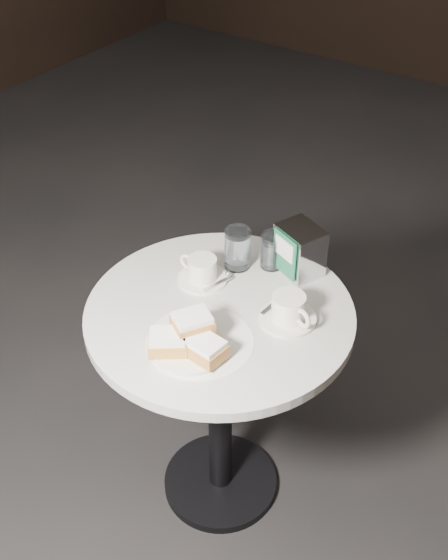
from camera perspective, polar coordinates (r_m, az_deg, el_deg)
ground at (r=2.36m, az=-0.29°, el=-16.24°), size 7.00×7.00×0.00m
cafe_table at (r=1.95m, az=-0.34°, el=-6.86°), size 0.70×0.70×0.74m
sugar_spill at (r=1.72m, az=-1.96°, el=-5.01°), size 0.30×0.30×0.00m
beignet_plate at (r=1.68m, az=-2.90°, el=-5.00°), size 0.23×0.23×0.09m
coffee_cup_left at (r=1.89m, az=-1.80°, el=0.74°), size 0.15×0.14×0.07m
coffee_cup_right at (r=1.77m, az=5.28°, el=-2.46°), size 0.19×0.19×0.08m
water_glass_left at (r=1.92m, az=1.10°, el=2.53°), size 0.08×0.08×0.12m
water_glass_right at (r=1.93m, az=3.92°, el=2.37°), size 0.08×0.08×0.10m
napkin_dispenser at (r=1.91m, az=6.13°, el=2.41°), size 0.15×0.13×0.14m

